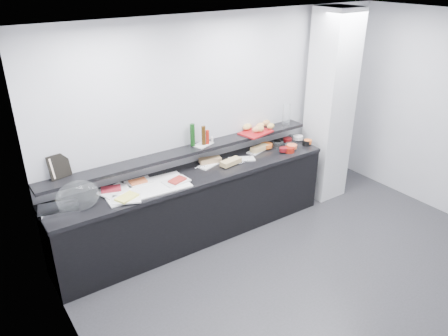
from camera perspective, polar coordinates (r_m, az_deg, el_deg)
ground at (r=5.06m, az=14.10°, el=-14.96°), size 5.00×5.00×0.00m
back_wall at (r=5.69m, az=0.61°, el=6.25°), size 5.00×0.02×2.70m
ceiling at (r=3.95m, az=18.37°, el=16.71°), size 5.00×5.00×0.00m
column at (r=6.40m, az=13.64°, el=7.71°), size 0.50×0.50×2.70m
buffet_cabinet at (r=5.50m, az=-3.64°, el=-5.13°), size 3.60×0.60×0.85m
counter_top at (r=5.29m, az=-3.77°, el=-0.92°), size 3.62×0.62×0.05m
wall_shelf at (r=5.32m, az=-4.82°, el=2.23°), size 3.60×0.25×0.04m
cloche_base at (r=4.79m, az=-20.81°, el=-5.03°), size 0.45×0.35×0.04m
cloche_dome at (r=4.74m, az=-18.54°, el=-3.55°), size 0.46×0.32×0.34m
linen_runner at (r=4.99m, az=-10.07°, el=-2.59°), size 0.98×0.51×0.01m
platter_meat_a at (r=4.97m, az=-14.10°, el=-2.89°), size 0.39×0.32×0.01m
food_meat_a at (r=4.98m, az=-14.55°, el=-2.66°), size 0.25×0.19×0.02m
platter_salmon at (r=5.10m, az=-11.05°, el=-1.81°), size 0.30×0.21×0.01m
food_salmon at (r=5.08m, az=-11.17°, el=-1.73°), size 0.20×0.14×0.02m
platter_cheese at (r=4.77m, az=-12.59°, el=-4.00°), size 0.36×0.30×0.01m
food_cheese at (r=4.77m, az=-12.57°, el=-3.75°), size 0.27×0.22×0.02m
platter_meat_b at (r=5.06m, az=-6.24°, el=-1.73°), size 0.31×0.22×0.01m
food_meat_b at (r=5.04m, az=-6.11°, el=-1.58°), size 0.22×0.18×0.02m
sandwich_plate_left at (r=5.49m, az=-1.85°, el=0.50°), size 0.36×0.24×0.01m
sandwich_food_left at (r=5.51m, az=-1.82°, el=1.04°), size 0.29×0.17×0.06m
tongs_left at (r=5.39m, az=-3.06°, el=0.12°), size 0.16×0.03×0.01m
sandwich_plate_mid at (r=5.63m, az=2.32°, el=1.16°), size 0.36×0.27×0.01m
sandwich_food_mid at (r=5.46m, az=0.90°, el=0.80°), size 0.30×0.16×0.06m
tongs_mid at (r=5.51m, az=2.53°, el=0.76°), size 0.16×0.04×0.01m
sandwich_plate_right at (r=5.90m, az=4.37°, el=2.30°), size 0.35×0.23×0.01m
sandwich_food_right at (r=5.88m, az=4.66°, el=2.60°), size 0.27×0.14×0.06m
tongs_right at (r=5.72m, az=3.57°, el=1.67°), size 0.14×0.09×0.01m
bowl_glass_fruit at (r=6.05m, az=7.04°, el=3.05°), size 0.19×0.19×0.07m
fill_glass_fruit at (r=5.98m, az=5.58°, el=2.95°), size 0.19×0.19×0.05m
bowl_black_jam at (r=6.10m, az=6.96°, el=3.24°), size 0.13×0.13×0.07m
fill_black_jam at (r=6.21m, az=8.30°, el=3.67°), size 0.14×0.14×0.05m
bowl_glass_cream at (r=6.31m, az=9.11°, el=3.86°), size 0.21×0.21×0.07m
fill_glass_cream at (r=6.31m, az=9.64°, el=3.95°), size 0.14×0.14×0.05m
bowl_red_jam at (r=5.91m, az=8.54°, el=2.38°), size 0.15×0.15×0.07m
fill_red_jam at (r=5.87m, az=7.73°, el=2.40°), size 0.11×0.11×0.05m
bowl_glass_salmon at (r=6.01m, az=8.74°, el=2.77°), size 0.21×0.21×0.07m
fill_glass_salmon at (r=5.99m, az=8.85°, el=2.80°), size 0.18×0.18×0.05m
bowl_black_fruit at (r=6.18m, az=10.70°, el=3.26°), size 0.13×0.13×0.07m
fill_black_fruit at (r=6.19m, az=10.89°, el=3.40°), size 0.12×0.12×0.05m
framed_print at (r=4.87m, az=-20.74°, el=0.22°), size 0.24×0.12×0.26m
print_art at (r=4.87m, az=-20.65°, el=0.26°), size 0.21×0.12×0.22m
condiment_tray at (r=5.44m, az=-2.75°, el=3.10°), size 0.29×0.23×0.01m
bottle_green_a at (r=5.37m, az=-4.14°, el=4.33°), size 0.07×0.07×0.26m
bottle_brown at (r=5.37m, az=-2.69°, el=4.28°), size 0.06×0.06×0.24m
bottle_green_b at (r=5.34m, az=-4.13°, el=4.33°), size 0.07×0.07×0.28m
bottle_hot at (r=5.40m, az=-2.17°, el=4.05°), size 0.04×0.04×0.18m
shaker_salt at (r=5.47m, az=-1.57°, el=3.72°), size 0.04×0.04×0.07m
shaker_pepper at (r=5.40m, az=-2.61°, el=3.41°), size 0.03×0.03×0.07m
bread_tray at (r=5.83m, az=4.17°, el=4.66°), size 0.47×0.37×0.02m
bread_roll_n at (r=5.87m, az=3.06°, el=5.38°), size 0.17×0.13×0.08m
bread_roll_ne at (r=6.04m, az=5.54°, el=5.88°), size 0.13×0.09×0.08m
bread_roll_sw at (r=5.79m, az=4.22°, el=5.04°), size 0.12×0.08×0.08m
bread_roll_s at (r=5.80m, az=4.71°, el=5.09°), size 0.13×0.10×0.08m
bread_roll_se at (r=5.93m, az=6.11°, el=5.47°), size 0.12×0.09×0.08m
bread_roll_midw at (r=5.92m, az=4.75°, el=5.51°), size 0.17×0.13×0.08m
bread_roll_mide at (r=5.84m, az=4.44°, el=5.23°), size 0.14×0.10×0.08m
carafe at (r=6.13m, az=8.12°, el=6.90°), size 0.13×0.13×0.30m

